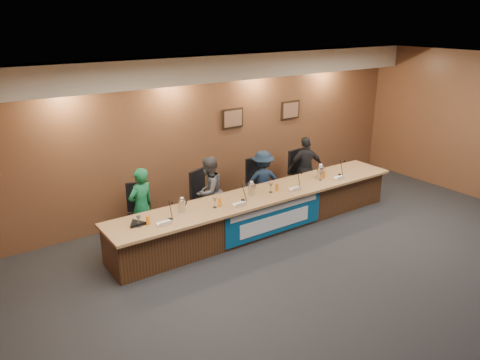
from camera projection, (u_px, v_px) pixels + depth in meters
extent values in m
plane|color=black|center=(355.00, 284.00, 7.22)|extent=(10.00, 10.00, 0.00)
cube|color=silver|center=(375.00, 73.00, 6.15)|extent=(10.00, 8.00, 0.04)
cube|color=brown|center=(216.00, 132.00, 9.77)|extent=(10.00, 0.04, 3.20)
cube|color=beige|center=(222.00, 67.00, 9.13)|extent=(10.00, 0.50, 0.50)
cube|color=#402513|center=(261.00, 212.00, 8.96)|extent=(6.00, 0.80, 0.70)
cube|color=#A07449|center=(263.00, 195.00, 8.79)|extent=(6.10, 0.95, 0.05)
cube|color=navy|center=(275.00, 218.00, 8.62)|extent=(2.20, 0.02, 0.65)
cube|color=silver|center=(276.00, 208.00, 8.55)|extent=(2.00, 0.01, 0.10)
cube|color=silver|center=(275.00, 222.00, 8.64)|extent=(1.60, 0.01, 0.28)
cube|color=black|center=(233.00, 118.00, 9.88)|extent=(0.52, 0.04, 0.42)
cube|color=black|center=(290.00, 110.00, 10.74)|extent=(0.52, 0.04, 0.42)
imported|color=#115C33|center=(141.00, 207.00, 8.25)|extent=(0.60, 0.49, 1.44)
imported|color=#46464B|center=(209.00, 192.00, 9.00)|extent=(0.84, 0.76, 1.40)
imported|color=#122238|center=(263.00, 181.00, 9.72)|extent=(0.97, 0.78, 1.31)
imported|color=black|center=(305.00, 168.00, 10.34)|extent=(0.90, 0.59, 1.42)
cube|color=black|center=(140.00, 217.00, 8.40)|extent=(0.62, 0.62, 0.08)
cube|color=black|center=(206.00, 201.00, 9.15)|extent=(0.62, 0.62, 0.08)
cube|color=black|center=(260.00, 187.00, 9.86)|extent=(0.54, 0.54, 0.08)
cube|color=black|center=(302.00, 177.00, 10.50)|extent=(0.55, 0.55, 0.08)
cube|color=white|center=(166.00, 223.00, 7.43)|extent=(0.24, 0.08, 0.10)
cylinder|color=black|center=(170.00, 219.00, 7.66)|extent=(0.07, 0.07, 0.02)
cylinder|color=orange|center=(148.00, 220.00, 7.45)|extent=(0.06, 0.06, 0.15)
cylinder|color=silver|center=(139.00, 222.00, 7.37)|extent=(0.08, 0.08, 0.18)
cube|color=white|center=(241.00, 204.00, 8.17)|extent=(0.24, 0.08, 0.10)
cylinder|color=black|center=(243.00, 200.00, 8.45)|extent=(0.07, 0.07, 0.02)
cylinder|color=orange|center=(220.00, 202.00, 8.17)|extent=(0.06, 0.06, 0.15)
cylinder|color=silver|center=(215.00, 203.00, 8.11)|extent=(0.08, 0.08, 0.18)
cube|color=white|center=(297.00, 189.00, 8.89)|extent=(0.24, 0.08, 0.10)
cylinder|color=black|center=(297.00, 187.00, 9.06)|extent=(0.07, 0.07, 0.02)
cylinder|color=orange|center=(277.00, 187.00, 8.88)|extent=(0.06, 0.06, 0.15)
cylinder|color=silver|center=(271.00, 188.00, 8.80)|extent=(0.08, 0.08, 0.18)
cube|color=white|center=(341.00, 177.00, 9.51)|extent=(0.24, 0.08, 0.10)
cylinder|color=black|center=(340.00, 175.00, 9.78)|extent=(0.07, 0.07, 0.02)
cylinder|color=orange|center=(324.00, 175.00, 9.57)|extent=(0.06, 0.06, 0.15)
cylinder|color=silver|center=(320.00, 176.00, 9.46)|extent=(0.08, 0.08, 0.18)
cylinder|color=silver|center=(182.00, 206.00, 7.92)|extent=(0.11, 0.11, 0.22)
cylinder|color=silver|center=(251.00, 189.00, 8.66)|extent=(0.12, 0.12, 0.23)
cylinder|color=silver|center=(320.00, 172.00, 9.58)|extent=(0.13, 0.13, 0.24)
cylinder|color=black|center=(137.00, 224.00, 7.46)|extent=(0.32, 0.32, 0.05)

